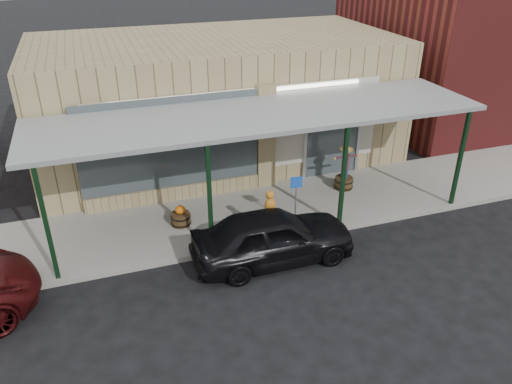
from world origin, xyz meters
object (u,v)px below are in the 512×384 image
object	(u,v)px
barrel_scarecrow	(344,174)
parked_sedan	(273,236)
barrel_pumpkin	(181,217)
handicap_sign	(296,195)

from	to	relation	value
barrel_scarecrow	parked_sedan	distance (m)	4.29
barrel_pumpkin	handicap_sign	xyz separation A→B (m)	(2.89, -1.15, 0.77)
barrel_scarecrow	barrel_pumpkin	bearing A→B (deg)	-169.73
barrel_pumpkin	handicap_sign	world-z (taller)	handicap_sign
barrel_pumpkin	handicap_sign	distance (m)	3.21
barrel_pumpkin	handicap_sign	size ratio (longest dim) A/B	0.41
barrel_pumpkin	parked_sedan	distance (m)	2.88
barrel_scarecrow	handicap_sign	world-z (taller)	handicap_sign
handicap_sign	parked_sedan	size ratio (longest dim) A/B	0.38
barrel_pumpkin	barrel_scarecrow	bearing A→B (deg)	5.49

